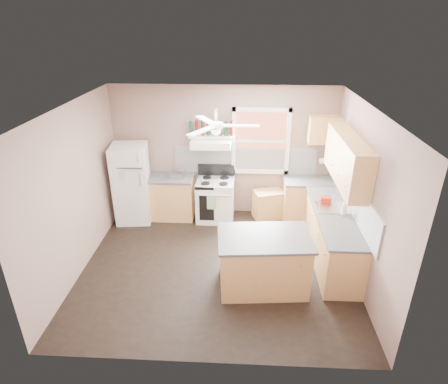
# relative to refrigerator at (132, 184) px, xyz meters

# --- Properties ---
(floor) EXTENTS (4.50, 4.50, 0.00)m
(floor) POSITION_rel_refrigerator_xyz_m (1.83, -1.53, -0.81)
(floor) COLOR black
(floor) RESTS_ON ground
(ceiling) EXTENTS (4.50, 4.50, 0.00)m
(ceiling) POSITION_rel_refrigerator_xyz_m (1.83, -1.53, 1.89)
(ceiling) COLOR white
(ceiling) RESTS_ON ground
(wall_back) EXTENTS (4.50, 0.05, 2.70)m
(wall_back) POSITION_rel_refrigerator_xyz_m (1.83, 0.50, 0.54)
(wall_back) COLOR #7E645A
(wall_back) RESTS_ON ground
(wall_right) EXTENTS (0.05, 4.00, 2.70)m
(wall_right) POSITION_rel_refrigerator_xyz_m (4.10, -1.53, 0.54)
(wall_right) COLOR #7E645A
(wall_right) RESTS_ON ground
(wall_left) EXTENTS (0.05, 4.00, 2.70)m
(wall_left) POSITION_rel_refrigerator_xyz_m (-0.45, -1.53, 0.54)
(wall_left) COLOR #7E645A
(wall_left) RESTS_ON ground
(backsplash_back) EXTENTS (2.90, 0.03, 0.55)m
(backsplash_back) POSITION_rel_refrigerator_xyz_m (2.28, 0.46, 0.37)
(backsplash_back) COLOR white
(backsplash_back) RESTS_ON wall_back
(backsplash_right) EXTENTS (0.03, 2.60, 0.55)m
(backsplash_right) POSITION_rel_refrigerator_xyz_m (4.06, -1.23, 0.37)
(backsplash_right) COLOR white
(backsplash_right) RESTS_ON wall_right
(window_view) EXTENTS (1.00, 0.02, 1.20)m
(window_view) POSITION_rel_refrigerator_xyz_m (2.58, 0.45, 0.79)
(window_view) COLOR brown
(window_view) RESTS_ON wall_back
(window_frame) EXTENTS (1.16, 0.07, 1.36)m
(window_frame) POSITION_rel_refrigerator_xyz_m (2.58, 0.43, 0.79)
(window_frame) COLOR white
(window_frame) RESTS_ON wall_back
(refrigerator) EXTENTS (0.76, 0.74, 1.61)m
(refrigerator) POSITION_rel_refrigerator_xyz_m (0.00, 0.00, 0.00)
(refrigerator) COLOR white
(refrigerator) RESTS_ON floor
(base_cabinet_left) EXTENTS (0.90, 0.60, 0.86)m
(base_cabinet_left) POSITION_rel_refrigerator_xyz_m (0.77, 0.17, -0.38)
(base_cabinet_left) COLOR tan
(base_cabinet_left) RESTS_ON floor
(counter_left) EXTENTS (0.92, 0.62, 0.04)m
(counter_left) POSITION_rel_refrigerator_xyz_m (0.77, 0.17, 0.07)
(counter_left) COLOR #464649
(counter_left) RESTS_ON base_cabinet_left
(toaster) EXTENTS (0.30, 0.20, 0.18)m
(toaster) POSITION_rel_refrigerator_xyz_m (0.92, 0.14, 0.18)
(toaster) COLOR silver
(toaster) RESTS_ON counter_left
(stove) EXTENTS (0.76, 0.66, 0.86)m
(stove) POSITION_rel_refrigerator_xyz_m (1.68, 0.11, -0.38)
(stove) COLOR white
(stove) RESTS_ON floor
(range_hood) EXTENTS (0.78, 0.50, 0.14)m
(range_hood) POSITION_rel_refrigerator_xyz_m (1.60, 0.22, 0.81)
(range_hood) COLOR white
(range_hood) RESTS_ON wall_back
(bottle_shelf) EXTENTS (0.90, 0.26, 0.03)m
(bottle_shelf) POSITION_rel_refrigerator_xyz_m (1.60, 0.34, 0.91)
(bottle_shelf) COLOR white
(bottle_shelf) RESTS_ON range_hood
(cart) EXTENTS (0.68, 0.55, 0.59)m
(cart) POSITION_rel_refrigerator_xyz_m (2.78, 0.22, -0.51)
(cart) COLOR tan
(cart) RESTS_ON floor
(base_cabinet_corner) EXTENTS (1.00, 0.60, 0.86)m
(base_cabinet_corner) POSITION_rel_refrigerator_xyz_m (3.58, 0.17, -0.38)
(base_cabinet_corner) COLOR tan
(base_cabinet_corner) RESTS_ON floor
(base_cabinet_right) EXTENTS (0.60, 2.20, 0.86)m
(base_cabinet_right) POSITION_rel_refrigerator_xyz_m (3.78, -1.23, -0.38)
(base_cabinet_right) COLOR tan
(base_cabinet_right) RESTS_ON floor
(counter_corner) EXTENTS (1.02, 0.62, 0.04)m
(counter_corner) POSITION_rel_refrigerator_xyz_m (3.58, 0.17, 0.07)
(counter_corner) COLOR #464649
(counter_corner) RESTS_ON base_cabinet_corner
(counter_right) EXTENTS (0.62, 2.22, 0.04)m
(counter_right) POSITION_rel_refrigerator_xyz_m (3.77, -1.23, 0.07)
(counter_right) COLOR #464649
(counter_right) RESTS_ON base_cabinet_right
(sink) EXTENTS (0.55, 0.45, 0.03)m
(sink) POSITION_rel_refrigerator_xyz_m (3.77, -1.03, 0.09)
(sink) COLOR silver
(sink) RESTS_ON counter_right
(faucet) EXTENTS (0.03, 0.03, 0.14)m
(faucet) POSITION_rel_refrigerator_xyz_m (3.93, -1.03, 0.16)
(faucet) COLOR silver
(faucet) RESTS_ON sink
(upper_cabinet_right) EXTENTS (0.33, 1.80, 0.76)m
(upper_cabinet_right) POSITION_rel_refrigerator_xyz_m (3.91, -1.03, 0.97)
(upper_cabinet_right) COLOR tan
(upper_cabinet_right) RESTS_ON wall_right
(upper_cabinet_corner) EXTENTS (0.60, 0.33, 0.52)m
(upper_cabinet_corner) POSITION_rel_refrigerator_xyz_m (3.78, 0.30, 1.09)
(upper_cabinet_corner) COLOR tan
(upper_cabinet_corner) RESTS_ON wall_back
(paper_towel) EXTENTS (0.26, 0.12, 0.12)m
(paper_towel) POSITION_rel_refrigerator_xyz_m (3.90, 0.33, 0.44)
(paper_towel) COLOR white
(paper_towel) RESTS_ON wall_back
(island) EXTENTS (1.38, 0.94, 0.86)m
(island) POSITION_rel_refrigerator_xyz_m (2.58, -2.02, -0.38)
(island) COLOR tan
(island) RESTS_ON floor
(island_top) EXTENTS (1.46, 1.02, 0.04)m
(island_top) POSITION_rel_refrigerator_xyz_m (2.58, -2.02, 0.07)
(island_top) COLOR #464649
(island_top) RESTS_ON island
(ceiling_fan_hub) EXTENTS (0.20, 0.20, 0.08)m
(ceiling_fan_hub) POSITION_rel_refrigerator_xyz_m (1.83, -1.53, 1.64)
(ceiling_fan_hub) COLOR white
(ceiling_fan_hub) RESTS_ON ceiling
(soap_bottle) EXTENTS (0.13, 0.13, 0.27)m
(soap_bottle) POSITION_rel_refrigerator_xyz_m (3.91, -1.26, 0.23)
(soap_bottle) COLOR silver
(soap_bottle) RESTS_ON counter_right
(red_caddy) EXTENTS (0.20, 0.15, 0.10)m
(red_caddy) POSITION_rel_refrigerator_xyz_m (3.70, -0.81, 0.14)
(red_caddy) COLOR #AC1F0E
(red_caddy) RESTS_ON counter_right
(wine_bottles) EXTENTS (0.86, 0.06, 0.31)m
(wine_bottles) POSITION_rel_refrigerator_xyz_m (1.60, 0.34, 1.07)
(wine_bottles) COLOR #143819
(wine_bottles) RESTS_ON bottle_shelf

